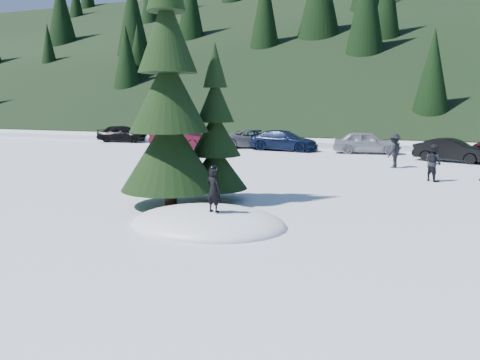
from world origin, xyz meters
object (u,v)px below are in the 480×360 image
(car_1, at_px, (180,138))
(car_3, at_px, (284,140))
(spruce_short, at_px, (216,139))
(adult_2, at_px, (394,151))
(car_5, at_px, (451,150))
(car_0, at_px, (123,133))
(adult_0, at_px, (433,163))
(car_2, at_px, (254,139))
(spruce_tall, at_px, (169,104))
(child_skier, at_px, (214,190))
(car_4, at_px, (367,142))

(car_1, height_order, car_3, car_1)
(spruce_short, xyz_separation_m, adult_2, (5.29, 10.65, -1.22))
(car_5, bearing_deg, spruce_short, 166.61)
(car_3, bearing_deg, car_1, 101.26)
(car_0, xyz_separation_m, car_5, (25.16, -4.19, -0.07))
(car_1, bearing_deg, adult_0, -121.90)
(adult_0, bearing_deg, car_2, 1.29)
(adult_0, bearing_deg, car_0, 17.74)
(spruce_short, relative_size, adult_2, 3.03)
(spruce_short, height_order, car_0, spruce_short)
(car_1, bearing_deg, car_2, -74.36)
(car_3, bearing_deg, car_2, 73.62)
(car_3, bearing_deg, adult_2, -123.15)
(car_0, relative_size, car_5, 1.06)
(spruce_tall, bearing_deg, child_skier, -40.40)
(adult_0, relative_size, car_5, 0.40)
(adult_2, xyz_separation_m, car_4, (-2.08, 6.34, -0.15))
(car_1, bearing_deg, spruce_tall, -156.25)
(spruce_short, relative_size, adult_0, 3.38)
(car_4, distance_m, car_5, 5.64)
(spruce_tall, bearing_deg, adult_2, 62.44)
(adult_2, relative_size, car_2, 0.38)
(car_0, relative_size, car_3, 0.88)
(spruce_short, relative_size, car_1, 1.19)
(spruce_short, distance_m, car_4, 17.35)
(spruce_tall, height_order, adult_2, spruce_tall)
(car_0, relative_size, car_4, 0.98)
(spruce_tall, bearing_deg, car_1, 117.60)
(spruce_tall, relative_size, child_skier, 7.25)
(spruce_tall, relative_size, car_0, 2.02)
(car_3, relative_size, car_4, 1.12)
(adult_2, bearing_deg, adult_0, 44.80)
(car_4, bearing_deg, car_1, 85.91)
(car_0, distance_m, car_5, 25.51)
(spruce_tall, height_order, spruce_short, spruce_tall)
(car_2, bearing_deg, car_5, -128.82)
(car_0, height_order, car_5, car_0)
(child_skier, relative_size, adult_2, 0.67)
(child_skier, distance_m, car_3, 20.77)
(car_0, height_order, car_1, car_1)
(child_skier, bearing_deg, car_4, -79.85)
(car_4, bearing_deg, child_skier, 167.32)
(adult_0, xyz_separation_m, car_2, (-12.11, 11.00, -0.14))
(spruce_tall, xyz_separation_m, spruce_short, (1.00, 1.40, -1.22))
(car_2, bearing_deg, car_4, -119.99)
(spruce_tall, distance_m, car_5, 18.42)
(car_2, bearing_deg, car_0, 63.17)
(spruce_short, distance_m, adult_2, 11.96)
(car_1, bearing_deg, spruce_short, -151.62)
(car_5, bearing_deg, adult_2, 158.17)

